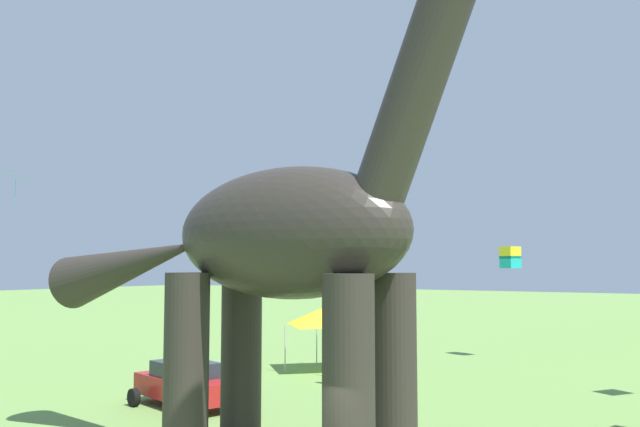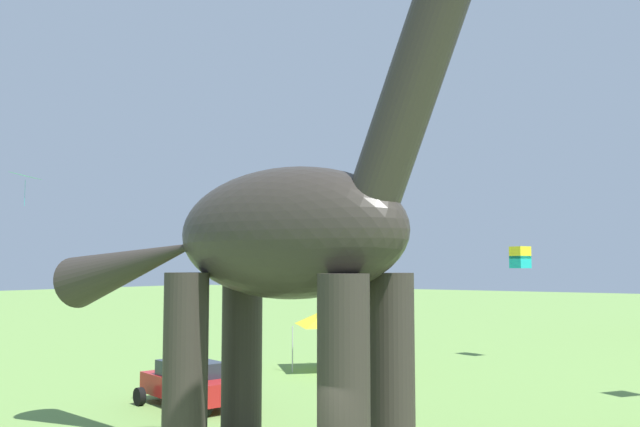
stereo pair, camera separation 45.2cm
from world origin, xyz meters
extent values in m
cylinder|color=#2D2823|center=(0.41, 3.90, 2.35)|extent=(1.09, 1.09, 4.70)
cylinder|color=#2D2823|center=(0.41, 1.82, 2.35)|extent=(1.09, 1.09, 4.70)
cylinder|color=#2D2823|center=(-4.09, 3.90, 2.35)|extent=(1.09, 1.09, 4.70)
cylinder|color=#2D2823|center=(-4.09, 1.82, 2.35)|extent=(1.09, 1.09, 4.70)
ellipsoid|color=#2D2823|center=(-1.84, 2.86, 5.65)|extent=(6.43, 2.77, 3.17)
cone|color=#2D2823|center=(-7.24, 2.86, 4.93)|extent=(5.65, 1.58, 2.68)
cube|color=red|center=(-9.11, 6.99, 0.67)|extent=(4.53, 2.86, 0.72)
cube|color=#232B35|center=(-9.11, 6.99, 1.29)|extent=(2.61, 2.13, 0.52)
cylinder|color=black|center=(-7.55, 7.88, 0.31)|extent=(0.66, 0.38, 0.62)
cylinder|color=black|center=(-7.55, 6.10, 0.31)|extent=(0.66, 0.38, 0.62)
cylinder|color=black|center=(-10.66, 7.88, 0.31)|extent=(0.66, 0.38, 0.62)
cylinder|color=black|center=(-10.66, 6.10, 0.31)|extent=(0.66, 0.38, 0.62)
cylinder|color=#6B6056|center=(-6.91, 13.36, 0.40)|extent=(0.13, 0.13, 0.80)
cylinder|color=#6B6056|center=(-6.72, 13.36, 0.40)|extent=(0.13, 0.13, 0.80)
cube|color=silver|center=(-6.82, 13.36, 1.09)|extent=(0.43, 0.27, 0.57)
sphere|color=tan|center=(-6.82, 13.36, 1.50)|extent=(0.25, 0.25, 0.25)
cylinder|color=silver|center=(-7.07, 13.36, 1.11)|extent=(0.11, 0.11, 0.54)
cylinder|color=silver|center=(-6.57, 13.36, 1.11)|extent=(0.11, 0.11, 0.54)
cylinder|color=#B2B2B7|center=(-7.76, 17.58, 1.05)|extent=(0.06, 0.06, 2.10)
cylinder|color=#B2B2B7|center=(-7.76, 14.88, 1.05)|extent=(0.06, 0.06, 2.10)
cylinder|color=#B2B2B7|center=(-10.46, 17.58, 1.05)|extent=(0.06, 0.06, 2.10)
cylinder|color=#B2B2B7|center=(-10.46, 14.88, 1.05)|extent=(0.06, 0.06, 2.10)
pyramid|color=yellow|center=(-9.11, 16.23, 2.55)|extent=(3.15, 3.15, 0.90)
cube|color=yellow|center=(-2.82, 24.78, 5.59)|extent=(1.07, 1.07, 0.64)
cube|color=#19B2B7|center=(-2.82, 24.78, 5.09)|extent=(1.07, 1.07, 0.64)
cube|color=green|center=(-18.08, 6.07, 8.69)|extent=(1.22, 1.36, 0.21)
cylinder|color=#19B2B7|center=(-18.08, 6.07, 7.97)|extent=(0.01, 0.01, 1.11)
cube|color=yellow|center=(-3.73, 6.37, 4.60)|extent=(0.58, 0.58, 0.38)
cube|color=green|center=(-3.73, 6.37, 4.31)|extent=(0.58, 0.58, 0.38)
camera|label=1|loc=(7.09, -9.82, 4.84)|focal=36.37mm
camera|label=2|loc=(7.47, -9.57, 4.84)|focal=36.37mm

